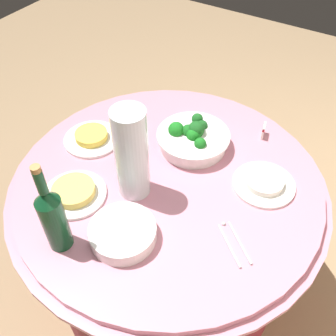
{
  "coord_description": "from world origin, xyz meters",
  "views": [
    {
      "loc": [
        0.79,
        0.49,
        1.75
      ],
      "look_at": [
        0.0,
        0.0,
        0.79
      ],
      "focal_mm": 40.74,
      "sensor_mm": 36.0,
      "label": 1
    }
  ],
  "objects_px": {
    "wine_bottle": "(53,217)",
    "food_plate_rice": "(264,183)",
    "plate_stack": "(123,233)",
    "decorative_fruit_vase": "(132,158)",
    "broccoli_bowl": "(193,138)",
    "label_placard_front": "(264,130)",
    "food_plate_fried_egg": "(92,137)",
    "serving_tongs": "(233,242)",
    "food_plate_noodles": "(74,192)"
  },
  "relations": [
    {
      "from": "plate_stack",
      "to": "label_placard_front",
      "type": "bearing_deg",
      "value": 164.77
    },
    {
      "from": "wine_bottle",
      "to": "label_placard_front",
      "type": "bearing_deg",
      "value": 157.04
    },
    {
      "from": "wine_bottle",
      "to": "decorative_fruit_vase",
      "type": "height_order",
      "value": "decorative_fruit_vase"
    },
    {
      "from": "wine_bottle",
      "to": "food_plate_fried_egg",
      "type": "xyz_separation_m",
      "value": [
        -0.42,
        -0.23,
        -0.11
      ]
    },
    {
      "from": "serving_tongs",
      "to": "food_plate_fried_egg",
      "type": "bearing_deg",
      "value": -101.7
    },
    {
      "from": "broccoli_bowl",
      "to": "plate_stack",
      "type": "distance_m",
      "value": 0.49
    },
    {
      "from": "label_placard_front",
      "to": "serving_tongs",
      "type": "bearing_deg",
      "value": 12.39
    },
    {
      "from": "serving_tongs",
      "to": "label_placard_front",
      "type": "relative_size",
      "value": 2.75
    },
    {
      "from": "wine_bottle",
      "to": "food_plate_rice",
      "type": "bearing_deg",
      "value": 141.18
    },
    {
      "from": "food_plate_noodles",
      "to": "label_placard_front",
      "type": "distance_m",
      "value": 0.77
    },
    {
      "from": "broccoli_bowl",
      "to": "label_placard_front",
      "type": "distance_m",
      "value": 0.29
    },
    {
      "from": "label_placard_front",
      "to": "wine_bottle",
      "type": "bearing_deg",
      "value": -22.96
    },
    {
      "from": "plate_stack",
      "to": "wine_bottle",
      "type": "relative_size",
      "value": 0.62
    },
    {
      "from": "plate_stack",
      "to": "food_plate_rice",
      "type": "distance_m",
      "value": 0.52
    },
    {
      "from": "wine_bottle",
      "to": "food_plate_noodles",
      "type": "distance_m",
      "value": 0.22
    },
    {
      "from": "label_placard_front",
      "to": "food_plate_fried_egg",
      "type": "bearing_deg",
      "value": -56.03
    },
    {
      "from": "broccoli_bowl",
      "to": "serving_tongs",
      "type": "relative_size",
      "value": 1.85
    },
    {
      "from": "broccoli_bowl",
      "to": "decorative_fruit_vase",
      "type": "height_order",
      "value": "decorative_fruit_vase"
    },
    {
      "from": "food_plate_fried_egg",
      "to": "label_placard_front",
      "type": "distance_m",
      "value": 0.68
    },
    {
      "from": "food_plate_fried_egg",
      "to": "food_plate_rice",
      "type": "bearing_deg",
      "value": 101.14
    },
    {
      "from": "plate_stack",
      "to": "decorative_fruit_vase",
      "type": "bearing_deg",
      "value": -154.97
    },
    {
      "from": "food_plate_rice",
      "to": "wine_bottle",
      "type": "bearing_deg",
      "value": -38.82
    },
    {
      "from": "serving_tongs",
      "to": "food_plate_rice",
      "type": "height_order",
      "value": "food_plate_rice"
    },
    {
      "from": "broccoli_bowl",
      "to": "wine_bottle",
      "type": "relative_size",
      "value": 0.83
    },
    {
      "from": "plate_stack",
      "to": "label_placard_front",
      "type": "height_order",
      "value": "label_placard_front"
    },
    {
      "from": "broccoli_bowl",
      "to": "food_plate_fried_egg",
      "type": "height_order",
      "value": "broccoli_bowl"
    },
    {
      "from": "food_plate_noodles",
      "to": "label_placard_front",
      "type": "bearing_deg",
      "value": 145.77
    },
    {
      "from": "broccoli_bowl",
      "to": "label_placard_front",
      "type": "height_order",
      "value": "broccoli_bowl"
    },
    {
      "from": "food_plate_rice",
      "to": "decorative_fruit_vase",
      "type": "bearing_deg",
      "value": -55.97
    },
    {
      "from": "decorative_fruit_vase",
      "to": "broccoli_bowl",
      "type": "bearing_deg",
      "value": 168.47
    },
    {
      "from": "broccoli_bowl",
      "to": "wine_bottle",
      "type": "distance_m",
      "value": 0.62
    },
    {
      "from": "serving_tongs",
      "to": "wine_bottle",
      "type": "bearing_deg",
      "value": -58.44
    },
    {
      "from": "plate_stack",
      "to": "wine_bottle",
      "type": "bearing_deg",
      "value": -53.01
    },
    {
      "from": "food_plate_noodles",
      "to": "food_plate_rice",
      "type": "height_order",
      "value": "food_plate_noodles"
    },
    {
      "from": "broccoli_bowl",
      "to": "plate_stack",
      "type": "relative_size",
      "value": 1.33
    },
    {
      "from": "decorative_fruit_vase",
      "to": "serving_tongs",
      "type": "bearing_deg",
      "value": 87.24
    },
    {
      "from": "plate_stack",
      "to": "serving_tongs",
      "type": "xyz_separation_m",
      "value": [
        -0.16,
        0.3,
        -0.02
      ]
    },
    {
      "from": "plate_stack",
      "to": "wine_bottle",
      "type": "distance_m",
      "value": 0.22
    },
    {
      "from": "food_plate_noodles",
      "to": "serving_tongs",
      "type": "bearing_deg",
      "value": 101.71
    },
    {
      "from": "decorative_fruit_vase",
      "to": "food_plate_fried_egg",
      "type": "relative_size",
      "value": 1.55
    },
    {
      "from": "wine_bottle",
      "to": "food_plate_fried_egg",
      "type": "distance_m",
      "value": 0.49
    },
    {
      "from": "broccoli_bowl",
      "to": "serving_tongs",
      "type": "distance_m",
      "value": 0.46
    },
    {
      "from": "serving_tongs",
      "to": "label_placard_front",
      "type": "height_order",
      "value": "label_placard_front"
    },
    {
      "from": "decorative_fruit_vase",
      "to": "wine_bottle",
      "type": "bearing_deg",
      "value": -12.75
    },
    {
      "from": "food_plate_noodles",
      "to": "wine_bottle",
      "type": "bearing_deg",
      "value": 29.31
    },
    {
      "from": "plate_stack",
      "to": "broccoli_bowl",
      "type": "bearing_deg",
      "value": -177.25
    },
    {
      "from": "food_plate_noodles",
      "to": "food_plate_rice",
      "type": "distance_m",
      "value": 0.66
    },
    {
      "from": "decorative_fruit_vase",
      "to": "serving_tongs",
      "type": "relative_size",
      "value": 2.25
    },
    {
      "from": "decorative_fruit_vase",
      "to": "food_plate_rice",
      "type": "distance_m",
      "value": 0.47
    },
    {
      "from": "plate_stack",
      "to": "label_placard_front",
      "type": "xyz_separation_m",
      "value": [
        -0.69,
        0.19,
        0.01
      ]
    }
  ]
}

